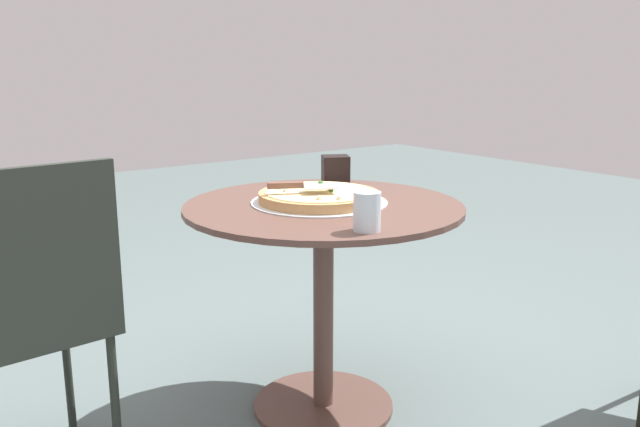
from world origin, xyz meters
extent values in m
plane|color=#556563|center=(0.00, 0.00, 0.00)|extent=(10.00, 10.00, 0.00)
cylinder|color=brown|center=(0.00, 0.00, 0.68)|extent=(0.86, 0.86, 0.02)
cylinder|color=brown|center=(0.00, 0.00, 0.35)|extent=(0.06, 0.06, 0.65)
cylinder|color=brown|center=(0.00, 0.00, 0.01)|extent=(0.46, 0.46, 0.02)
cylinder|color=silver|center=(0.02, 0.00, 0.69)|extent=(0.43, 0.43, 0.00)
cylinder|color=tan|center=(0.02, 0.00, 0.71)|extent=(0.38, 0.38, 0.03)
cylinder|color=#F5DA97|center=(0.02, 0.00, 0.73)|extent=(0.34, 0.34, 0.00)
sphere|color=#F4DBD3|center=(0.01, -0.04, 0.73)|extent=(0.02, 0.02, 0.02)
sphere|color=#23622F|center=(0.13, 0.08, 0.73)|extent=(0.02, 0.02, 0.02)
sphere|color=silver|center=(0.08, 0.09, 0.73)|extent=(0.01, 0.01, 0.01)
sphere|color=#2A731D|center=(-0.01, -0.03, 0.73)|extent=(0.01, 0.01, 0.01)
sphere|color=silver|center=(-0.12, 0.03, 0.73)|extent=(0.02, 0.02, 0.02)
sphere|color=#2A671F|center=(0.07, 0.01, 0.73)|extent=(0.02, 0.02, 0.02)
sphere|color=silver|center=(-0.08, 0.08, 0.73)|extent=(0.02, 0.02, 0.02)
sphere|color=#367232|center=(0.10, -0.07, 0.73)|extent=(0.02, 0.02, 0.02)
cube|color=silver|center=(0.00, 0.01, 0.75)|extent=(0.12, 0.13, 0.00)
cube|color=brown|center=(0.05, 0.11, 0.75)|extent=(0.07, 0.11, 0.02)
cylinder|color=silver|center=(-0.33, 0.11, 0.74)|extent=(0.07, 0.07, 0.10)
cube|color=black|center=(0.23, -0.22, 0.74)|extent=(0.12, 0.12, 0.10)
cube|color=#252B24|center=(0.16, 0.87, 0.46)|extent=(0.44, 0.44, 0.03)
cube|color=#252B24|center=(-0.03, 0.86, 0.68)|extent=(0.05, 0.41, 0.42)
cylinder|color=#252B24|center=(0.35, 0.71, 0.22)|extent=(0.02, 0.02, 0.44)
cylinder|color=#252B24|center=(0.00, 0.69, 0.22)|extent=(0.02, 0.02, 0.44)
camera|label=1|loc=(-1.61, 1.21, 1.13)|focal=37.50mm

